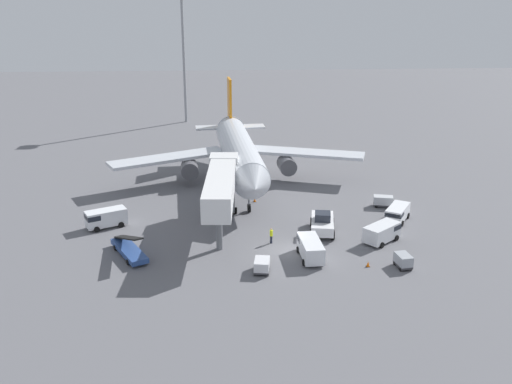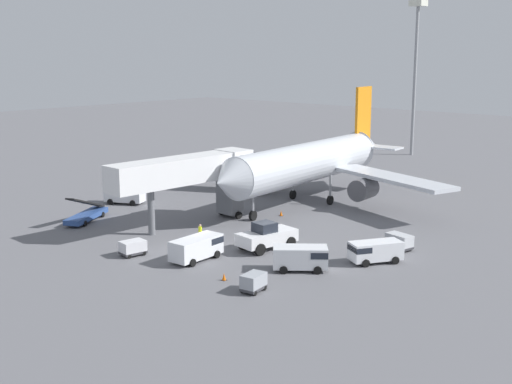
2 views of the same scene
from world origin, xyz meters
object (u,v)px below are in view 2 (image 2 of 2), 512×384
at_px(service_van_rear_right, 302,257).
at_px(apron_light_mast, 416,49).
at_px(ground_crew_worker_foreground, 200,233).
at_px(baggage_cart_rear_left, 399,241).
at_px(service_van_near_center, 123,193).
at_px(baggage_cart_mid_left, 133,247).
at_px(baggage_cart_far_right, 253,282).
at_px(airplane_at_gate, 310,163).
at_px(safety_cone_alpha, 281,213).
at_px(jet_bridge, 191,173).
at_px(belt_loader_truck, 86,214).
at_px(safety_cone_bravo, 224,277).
at_px(pushback_tug, 267,236).
at_px(service_van_near_left, 374,251).
at_px(service_van_outer_right, 197,247).

height_order(service_van_rear_right, apron_light_mast, apron_light_mast).
bearing_deg(ground_crew_worker_foreground, baggage_cart_rear_left, 34.24).
height_order(service_van_near_center, baggage_cart_mid_left, service_van_near_center).
bearing_deg(baggage_cart_far_right, service_van_near_center, 158.47).
height_order(airplane_at_gate, safety_cone_alpha, airplane_at_gate).
xyz_separation_m(baggage_cart_far_right, safety_cone_alpha, (-13.88, 20.36, -0.49)).
distance_m(jet_bridge, service_van_rear_right, 18.94).
bearing_deg(ground_crew_worker_foreground, belt_loader_truck, -171.68).
bearing_deg(safety_cone_alpha, airplane_at_gate, 103.26).
bearing_deg(safety_cone_bravo, apron_light_mast, 107.23).
bearing_deg(baggage_cart_rear_left, apron_light_mast, 117.62).
xyz_separation_m(service_van_near_center, baggage_cart_far_right, (32.16, -12.69, -0.44)).
xyz_separation_m(service_van_near_center, service_van_rear_right, (31.77, -6.12, -0.07)).
relative_size(belt_loader_truck, baggage_cart_mid_left, 2.93).
bearing_deg(baggage_cart_mid_left, service_van_rear_right, 25.46).
relative_size(jet_bridge, pushback_tug, 2.89).
bearing_deg(service_van_near_left, service_van_outer_right, -141.76).
xyz_separation_m(service_van_outer_right, baggage_cart_mid_left, (-5.31, -2.96, -0.42)).
bearing_deg(airplane_at_gate, service_van_near_center, -137.14).
xyz_separation_m(jet_bridge, service_van_near_center, (-13.87, 1.82, -4.37)).
bearing_deg(jet_bridge, safety_cone_bravo, -35.34).
bearing_deg(service_van_outer_right, safety_cone_alpha, 105.24).
distance_m(belt_loader_truck, safety_cone_alpha, 21.31).
bearing_deg(service_van_near_left, apron_light_mast, 115.87).
height_order(service_van_near_center, service_van_outer_right, service_van_near_center).
relative_size(airplane_at_gate, service_van_outer_right, 7.23).
xyz_separation_m(jet_bridge, safety_cone_bravo, (14.79, -10.49, -5.31)).
bearing_deg(airplane_at_gate, baggage_cart_mid_left, -87.43).
bearing_deg(apron_light_mast, pushback_tug, -73.11).
height_order(jet_bridge, baggage_cart_far_right, jet_bridge).
bearing_deg(safety_cone_bravo, service_van_near_center, 156.76).
bearing_deg(ground_crew_worker_foreground, service_van_near_left, 19.34).
distance_m(airplane_at_gate, apron_light_mast, 46.22).
distance_m(baggage_cart_rear_left, safety_cone_bravo, 18.11).
relative_size(service_van_near_center, baggage_cart_mid_left, 2.14).
height_order(baggage_cart_far_right, safety_cone_alpha, baggage_cart_far_right).
xyz_separation_m(baggage_cart_rear_left, apron_light_mast, (-28.11, 53.72, 17.50)).
distance_m(pushback_tug, ground_crew_worker_foreground, 6.69).
xyz_separation_m(belt_loader_truck, service_van_outer_right, (19.10, -1.75, 0.40)).
height_order(pushback_tug, baggage_cart_rear_left, pushback_tug).
bearing_deg(service_van_rear_right, service_van_near_left, 59.62).
bearing_deg(pushback_tug, baggage_cart_mid_left, -129.03).
distance_m(belt_loader_truck, safety_cone_bravo, 25.06).
distance_m(baggage_cart_mid_left, ground_crew_worker_foreground, 7.12).
bearing_deg(safety_cone_alpha, service_van_near_center, -157.23).
relative_size(airplane_at_gate, service_van_near_center, 7.36).
xyz_separation_m(pushback_tug, safety_cone_bravo, (3.19, -9.02, -0.91)).
bearing_deg(service_van_outer_right, baggage_cart_mid_left, -150.89).
bearing_deg(baggage_cart_mid_left, apron_light_mast, 98.80).
bearing_deg(service_van_near_center, service_van_outer_right, -23.13).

